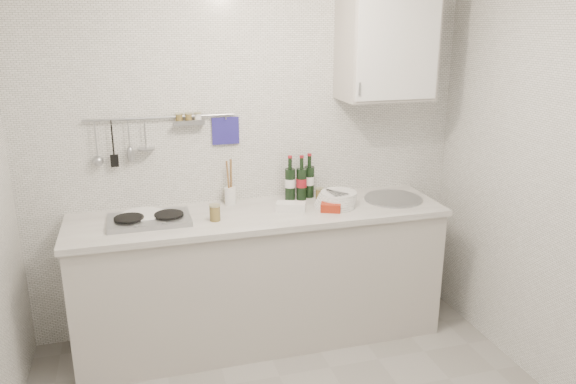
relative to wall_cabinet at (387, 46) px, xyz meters
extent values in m
cube|color=silver|center=(-0.90, 0.18, -0.70)|extent=(3.00, 0.02, 2.50)
cube|color=#B2ACA5|center=(-0.90, -0.12, -1.51)|extent=(2.40, 0.60, 0.88)
cube|color=silver|center=(-0.90, -0.12, -1.05)|extent=(2.44, 0.64, 0.04)
cube|color=black|center=(-0.90, -0.10, -1.90)|extent=(2.34, 0.52, 0.10)
cube|color=#93969B|center=(-1.60, -0.12, -1.01)|extent=(0.50, 0.32, 0.03)
cylinder|color=black|center=(-1.72, -0.12, -0.99)|extent=(0.18, 0.18, 0.01)
cylinder|color=black|center=(-1.48, -0.12, -0.99)|extent=(0.18, 0.18, 0.01)
cylinder|color=#93969B|center=(0.05, -0.12, -1.02)|extent=(0.40, 0.40, 0.02)
cylinder|color=#93969B|center=(0.05, -0.12, -1.08)|extent=(0.34, 0.34, 0.10)
cylinder|color=#93969B|center=(-1.47, 0.15, -0.43)|extent=(0.95, 0.02, 0.02)
cube|color=navy|center=(-1.06, 0.17, -0.54)|extent=(0.18, 0.02, 0.18)
cube|color=#B2ACA5|center=(0.00, 0.01, 0.00)|extent=(0.60, 0.35, 0.70)
cube|color=white|center=(0.00, -0.18, 0.00)|extent=(0.56, 0.01, 0.66)
cylinder|color=#93969B|center=(-0.26, -0.19, -0.25)|extent=(0.01, 0.01, 0.08)
cylinder|color=#5154B9|center=(-1.65, -0.06, -1.02)|extent=(0.27, 0.27, 0.01)
cylinder|color=#5154B9|center=(-1.64, -0.05, -1.01)|extent=(0.27, 0.27, 0.01)
cylinder|color=#5154B9|center=(-1.64, -0.05, -1.00)|extent=(0.26, 0.26, 0.01)
cylinder|color=white|center=(-0.39, -0.15, -1.02)|extent=(0.28, 0.28, 0.01)
cylinder|color=white|center=(-0.39, -0.14, -1.01)|extent=(0.27, 0.27, 0.01)
cylinder|color=white|center=(-0.38, -0.14, -1.00)|extent=(0.27, 0.27, 0.01)
cylinder|color=white|center=(-0.38, -0.14, -0.98)|extent=(0.26, 0.26, 0.01)
cylinder|color=white|center=(-0.37, -0.13, -0.97)|extent=(0.26, 0.26, 0.01)
cylinder|color=white|center=(-0.36, -0.13, -0.96)|extent=(0.25, 0.25, 0.01)
cylinder|color=white|center=(-0.36, -0.12, -0.94)|extent=(0.24, 0.24, 0.01)
cube|color=white|center=(-0.70, -0.16, -1.00)|extent=(0.21, 0.16, 0.06)
cube|color=red|center=(-0.44, -0.22, -1.00)|extent=(0.17, 0.17, 0.05)
cylinder|color=white|center=(-1.06, 0.09, -0.97)|extent=(0.08, 0.08, 0.12)
cylinder|color=olive|center=(-1.05, 0.09, -0.83)|extent=(0.02, 0.06, 0.23)
cylinder|color=olive|center=(-1.06, 0.10, -0.84)|extent=(0.02, 0.04, 0.21)
cylinder|color=brown|center=(-1.06, 0.13, -0.99)|extent=(0.06, 0.06, 0.09)
cylinder|color=tan|center=(-1.06, 0.13, -0.94)|extent=(0.07, 0.07, 0.01)
cylinder|color=brown|center=(-0.44, 0.03, -0.99)|extent=(0.05, 0.05, 0.07)
cylinder|color=tan|center=(-0.44, 0.03, -0.95)|extent=(0.06, 0.06, 0.01)
cylinder|color=brown|center=(-0.41, -0.02, -0.99)|extent=(0.05, 0.05, 0.07)
cylinder|color=tan|center=(-0.41, -0.02, -0.95)|extent=(0.06, 0.06, 0.01)
cylinder|color=brown|center=(-1.20, -0.20, -0.98)|extent=(0.07, 0.07, 0.09)
cylinder|color=tan|center=(-1.20, -0.20, -0.93)|extent=(0.07, 0.07, 0.01)
camera|label=1|loc=(-1.67, -3.48, 0.17)|focal=35.00mm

